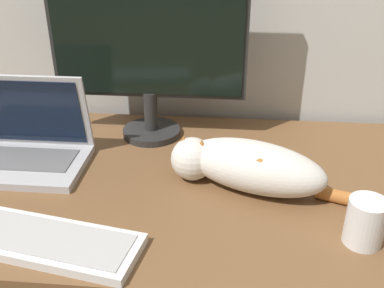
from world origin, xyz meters
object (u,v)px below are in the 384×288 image
Objects in this scene: laptop at (21,147)px; cat at (247,165)px; monitor at (147,28)px; external_keyboard at (38,240)px; coffee_mug at (365,222)px.

cat is (0.60, -0.07, 0.01)m from laptop.
monitor is at bearing 32.90° from laptop.
laptop reaches higher than external_keyboard.
laptop is 0.64× the size of cat.
laptop is 0.36m from external_keyboard.
external_keyboard is at bearing -129.34° from cat.
cat reaches higher than coffee_mug.
cat is (0.43, 0.26, 0.05)m from external_keyboard.
monitor is 0.74m from coffee_mug.
cat reaches higher than external_keyboard.
monitor reaches higher than external_keyboard.
external_keyboard is 0.50m from cat.
laptop is 3.44× the size of coffee_mug.
monitor reaches higher than coffee_mug.
external_keyboard is 0.81× the size of cat.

